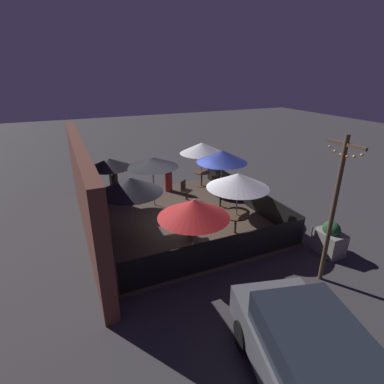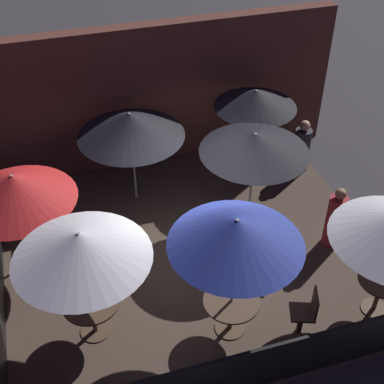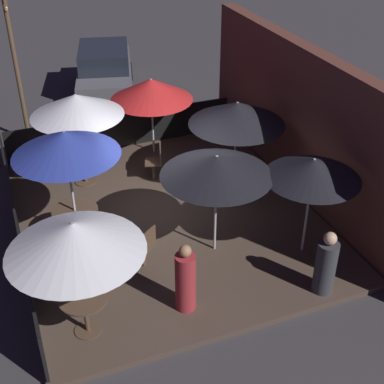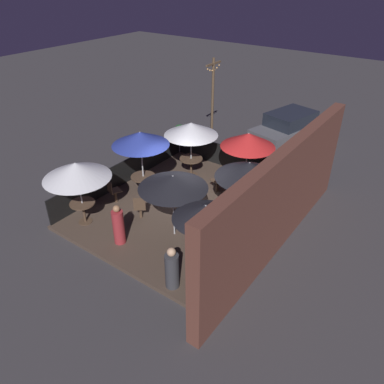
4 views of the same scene
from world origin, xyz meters
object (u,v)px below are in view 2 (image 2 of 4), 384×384
patio_umbrella_6 (255,143)px  patio_chair_2 (306,311)px  patio_umbrella_2 (236,232)px  dining_table_2 (231,306)px  patron_0 (335,219)px  patio_umbrella_5 (256,99)px  patron_1 (302,148)px  dining_table_1 (92,308)px  patio_chair_0 (107,238)px  patio_umbrella_1 (80,246)px  patio_umbrella_4 (15,188)px  patio_umbrella_3 (130,125)px  patio_chair_1 (279,250)px  dining_table_0 (381,286)px

patio_umbrella_6 → patio_chair_2: patio_umbrella_6 is taller
patio_umbrella_2 → patio_chair_2: 2.11m
dining_table_2 → patron_0: patron_0 is taller
patio_umbrella_5 → patron_0: 3.11m
patron_1 → dining_table_1: bearing=-130.2°
patio_umbrella_2 → patio_umbrella_5: 4.62m
patio_umbrella_5 → patio_chair_0: 4.37m
patio_umbrella_6 → dining_table_2: bearing=-118.0°
dining_table_2 → patron_1: patron_1 is taller
patron_1 → patio_umbrella_1: bearing=-130.2°
patio_umbrella_1 → patio_umbrella_5: (4.22, 3.53, -0.12)m
patio_umbrella_4 → patio_umbrella_6: (4.43, -0.14, 0.18)m
patio_umbrella_6 → patron_1: patio_umbrella_6 is taller
dining_table_2 → patio_umbrella_5: bearing=64.0°
patio_umbrella_3 → patio_chair_1: patio_umbrella_3 is taller
dining_table_0 → patio_chair_2: bearing=-177.2°
patio_chair_0 → patron_1: bearing=125.9°
patio_umbrella_2 → patio_umbrella_6: size_ratio=1.16×
patio_chair_1 → patio_umbrella_2: bearing=-0.0°
patio_chair_0 → patron_0: size_ratio=0.70×
patio_umbrella_4 → patio_chair_2: 5.39m
patio_umbrella_1 → dining_table_2: size_ratio=2.43×
patron_0 → patio_umbrella_6: bearing=-176.3°
patio_chair_0 → patio_chair_1: patio_chair_0 is taller
dining_table_0 → dining_table_1: size_ratio=0.88×
patio_umbrella_6 → patio_chair_1: (0.01, -1.46, -1.45)m
dining_table_2 → patio_chair_1: 1.70m
patio_chair_1 → patron_0: bearing=156.1°
patio_chair_1 → patio_chair_2: (-0.18, -1.47, 0.04)m
patio_umbrella_6 → dining_table_1: size_ratio=2.29×
patio_umbrella_3 → dining_table_0: (3.35, -4.28, -1.27)m
patio_umbrella_3 → dining_table_2: 4.21m
patio_chair_1 → patron_1: (1.82, 2.82, 0.09)m
patio_umbrella_5 → patron_1: (1.14, -0.27, -1.32)m
dining_table_0 → patio_chair_0: bearing=148.5°
patio_umbrella_1 → patio_chair_1: bearing=7.1°
patio_umbrella_3 → patron_0: 4.45m
patio_umbrella_2 → dining_table_2: patio_umbrella_2 is taller
patron_0 → patio_umbrella_2: bearing=-108.4°
patio_umbrella_6 → patio_chair_1: size_ratio=2.38×
patio_umbrella_4 → dining_table_2: 4.24m
patio_umbrella_6 → patio_chair_1: 2.06m
patio_umbrella_1 → patio_chair_0: size_ratio=2.38×
patio_umbrella_1 → patio_umbrella_4: (-0.90, 2.03, -0.26)m
patio_chair_0 → patio_chair_2: bearing=64.1°
dining_table_2 → patio_chair_2: (1.16, -0.42, -0.05)m
dining_table_1 → patio_chair_0: size_ratio=0.99×
patio_umbrella_3 → patio_chair_1: size_ratio=2.44×
patio_umbrella_6 → patio_chair_0: 3.33m
patron_0 → patio_umbrella_3: bearing=-172.5°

